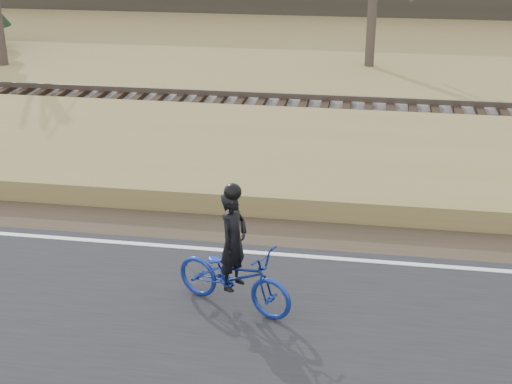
# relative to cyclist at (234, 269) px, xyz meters

# --- Properties ---
(embankment) EXTENTS (120.00, 5.00, 0.44)m
(embankment) POSITION_rel_cyclist_xyz_m (-5.94, 5.80, -0.48)
(embankment) COLOR olive
(embankment) RESTS_ON ground
(ballast) EXTENTS (120.00, 3.00, 0.45)m
(ballast) POSITION_rel_cyclist_xyz_m (-5.94, 9.60, -0.47)
(ballast) COLOR slate
(ballast) RESTS_ON ground
(railroad) EXTENTS (120.00, 2.40, 0.29)m
(railroad) POSITION_rel_cyclist_xyz_m (-5.94, 9.60, -0.17)
(railroad) COLOR black
(railroad) RESTS_ON ballast
(cyclist) EXTENTS (2.10, 1.38, 2.03)m
(cyclist) POSITION_rel_cyclist_xyz_m (0.00, 0.00, 0.00)
(cyclist) COLOR navy
(cyclist) RESTS_ON road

